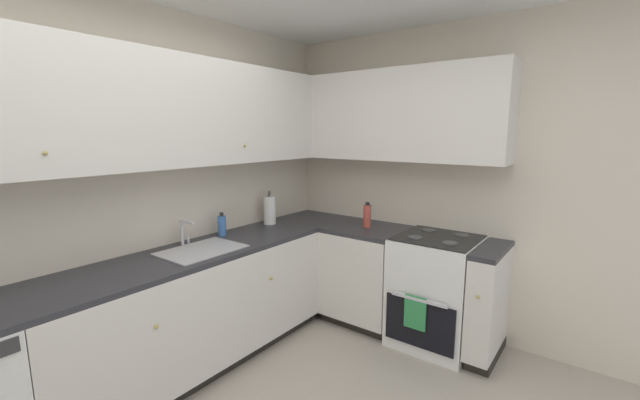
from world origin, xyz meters
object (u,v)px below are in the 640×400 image
Objects in this scene: paper_towel_roll at (270,210)px; oil_bottle at (367,216)px; soap_bottle at (222,225)px; oven_range at (436,290)px.

paper_towel_roll is 1.41× the size of oil_bottle.
oil_bottle is (0.42, -0.78, -0.03)m from paper_towel_roll.
paper_towel_roll reaches higher than soap_bottle.
oil_bottle reaches higher than oven_range.
oven_range is at bearing -88.36° from oil_bottle.
soap_bottle is (-0.98, 1.45, 0.52)m from oven_range.
soap_bottle is 1.25m from oil_bottle.
oven_range is 1.60m from paper_towel_roll.
oil_bottle is at bearing -61.71° from paper_towel_roll.
paper_towel_roll reaches higher than oven_range.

